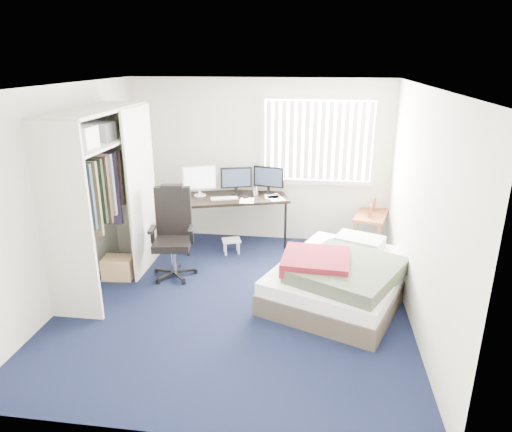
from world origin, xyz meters
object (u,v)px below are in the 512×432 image
object	(u,v)px
desk	(234,194)
bed	(341,277)
nightstand	(372,217)
office_chair	(174,242)

from	to	relation	value
desk	bed	size ratio (longest dim) A/B	0.76
nightstand	bed	size ratio (longest dim) A/B	0.41
office_chair	desk	bearing A→B (deg)	61.67
bed	office_chair	bearing A→B (deg)	170.88
office_chair	bed	bearing A→B (deg)	-9.12
desk	office_chair	xyz separation A→B (m)	(-0.61, -1.14, -0.34)
desk	bed	distance (m)	2.23
bed	desk	bearing A→B (deg)	136.66
office_chair	nightstand	bearing A→B (deg)	24.54
nightstand	bed	world-z (taller)	nightstand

